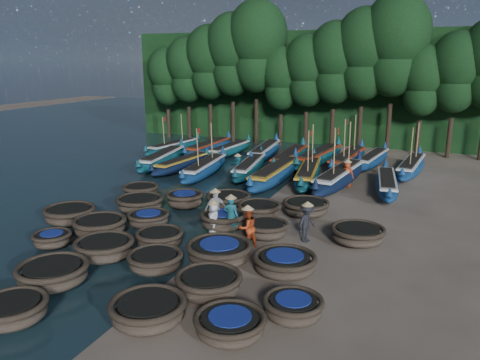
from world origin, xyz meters
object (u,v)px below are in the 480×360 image
at_px(long_boat_5, 275,173).
at_px(long_boat_8, 387,184).
at_px(coracle_10, 70,214).
at_px(coracle_19, 358,234).
at_px(coracle_5, 52,239).
at_px(long_boat_1, 162,159).
at_px(coracle_24, 306,207).
at_px(long_boat_14, 319,157).
at_px(coracle_14, 285,263).
at_px(long_boat_15, 348,159).
at_px(coracle_16, 148,219).
at_px(fisherman_4, 215,208).
at_px(coracle_3, 148,311).
at_px(long_boat_16, 372,159).
at_px(fisherman_5, 238,166).
at_px(coracle_21, 185,199).
at_px(long_boat_7, 340,177).
at_px(long_boat_11, 230,150).
at_px(long_boat_6, 308,174).
at_px(coracle_4, 230,325).
at_px(coracle_7, 155,261).
at_px(coracle_11, 100,226).
at_px(long_boat_2, 183,164).
at_px(coracle_22, 228,200).
at_px(fisherman_3, 307,222).
at_px(coracle_6, 104,248).
at_px(fisherman_1, 231,214).
at_px(long_boat_12, 265,151).
at_px(long_boat_10, 209,148).
at_px(long_boat_9, 174,147).
at_px(coracle_9, 293,307).
at_px(coracle_8, 209,284).
at_px(long_boat_13, 290,158).
at_px(coracle_20, 141,191).
at_px(fisherman_0, 214,218).
at_px(coracle_23, 259,211).
at_px(fisherman_2, 248,227).
at_px(coracle_13, 219,252).
at_px(long_boat_3, 205,168).
at_px(coracle_17, 223,220).
at_px(long_boat_4, 250,167).
at_px(fisherman_6, 347,173).
at_px(coracle_18, 266,229).
at_px(coracle_1, 53,274).
at_px(coracle_2, 13,310).
at_px(coracle_12, 160,238).
at_px(long_boat_17, 411,167).

height_order(long_boat_5, long_boat_8, long_boat_5).
bearing_deg(coracle_10, coracle_19, 11.62).
bearing_deg(coracle_5, long_boat_1, 104.65).
distance_m(coracle_5, coracle_24, 11.72).
bearing_deg(long_boat_14, coracle_14, -72.88).
relative_size(coracle_19, long_boat_15, 0.32).
xyz_separation_m(coracle_16, fisherman_4, (2.88, 1.17, 0.54)).
height_order(coracle_3, long_boat_16, long_boat_16).
bearing_deg(fisherman_5, coracle_21, 99.25).
distance_m(long_boat_7, long_boat_11, 11.61).
bearing_deg(long_boat_6, coracle_4, -91.10).
relative_size(coracle_14, long_boat_6, 0.28).
xyz_separation_m(coracle_7, long_boat_6, (1.92, 14.66, 0.14)).
height_order(coracle_11, long_boat_2, long_boat_2).
distance_m(coracle_22, fisherman_3, 5.69).
bearing_deg(coracle_6, fisherman_1, 50.21).
bearing_deg(coracle_21, long_boat_12, 91.43).
height_order(coracle_7, long_boat_10, long_boat_10).
relative_size(coracle_22, long_boat_10, 0.29).
bearing_deg(long_boat_9, coracle_9, -44.70).
distance_m(coracle_8, long_boat_6, 15.62).
xyz_separation_m(long_boat_2, long_boat_13, (6.40, 4.36, 0.09)).
distance_m(coracle_20, long_boat_8, 14.15).
relative_size(coracle_11, coracle_20, 0.97).
bearing_deg(long_boat_10, coracle_10, -84.52).
bearing_deg(fisherman_0, long_boat_8, 108.67).
xyz_separation_m(coracle_23, long_boat_13, (-2.09, 12.11, 0.09)).
relative_size(coracle_19, long_boat_9, 0.38).
xyz_separation_m(coracle_21, fisherman_2, (4.99, -3.69, 0.44)).
height_order(coracle_7, coracle_13, coracle_13).
relative_size(coracle_13, coracle_22, 1.26).
height_order(coracle_9, long_boat_7, long_boat_7).
height_order(coracle_9, long_boat_3, long_boat_3).
bearing_deg(coracle_22, long_boat_5, 84.41).
height_order(coracle_5, long_boat_6, long_boat_6).
height_order(coracle_17, fisherman_3, fisherman_3).
height_order(coracle_23, coracle_24, coracle_23).
bearing_deg(long_boat_6, coracle_23, -101.14).
xyz_separation_m(long_boat_4, long_boat_9, (-8.57, 4.67, -0.02)).
relative_size(fisherman_2, fisherman_6, 1.07).
bearing_deg(coracle_18, coracle_4, -78.24).
distance_m(coracle_1, coracle_14, 8.03).
bearing_deg(fisherman_0, coracle_3, -28.99).
height_order(coracle_19, long_boat_16, long_boat_16).
height_order(coracle_2, coracle_14, coracle_14).
height_order(long_boat_2, long_boat_7, long_boat_7).
bearing_deg(coracle_5, coracle_3, -26.42).
height_order(coracle_12, long_boat_3, long_boat_3).
bearing_deg(coracle_3, coracle_12, 118.71).
bearing_deg(long_boat_17, coracle_3, -99.66).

